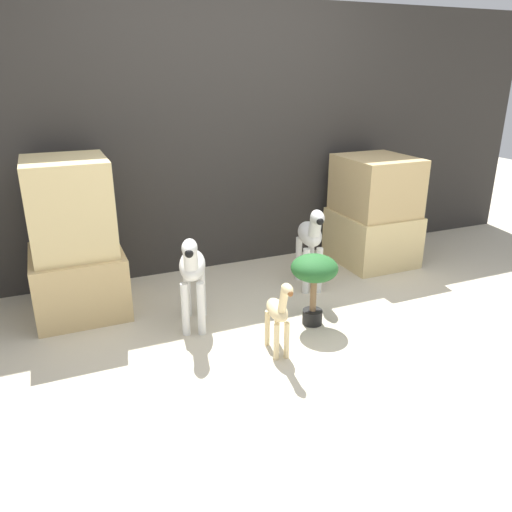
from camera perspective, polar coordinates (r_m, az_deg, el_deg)
ground_plane at (r=3.24m, az=6.08°, el=-10.50°), size 14.00×14.00×0.00m
wall_back at (r=4.31m, az=-4.14°, el=13.00°), size 6.40×0.08×2.20m
rock_pillar_left at (r=3.74m, az=-20.04°, el=1.40°), size 0.63×0.69×1.11m
rock_pillar_right at (r=4.60m, az=13.30°, el=4.89°), size 0.63×0.69×0.96m
zebra_right at (r=3.94m, az=6.26°, el=2.02°), size 0.27×0.52×0.70m
zebra_left at (r=3.32m, az=-7.29°, el=-1.66°), size 0.29×0.52×0.70m
giraffe_figurine at (r=3.05m, az=2.59°, el=-6.45°), size 0.14×0.37×0.53m
potted_palm_front at (r=3.38m, az=6.67°, el=-1.99°), size 0.32×0.32×0.51m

